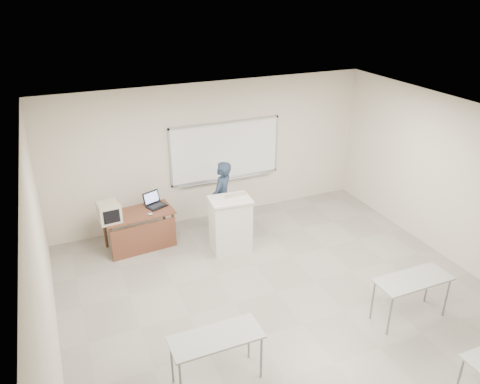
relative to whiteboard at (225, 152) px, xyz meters
name	(u,v)px	position (x,y,z in m)	size (l,w,h in m)	color
floor	(302,324)	(-0.30, -3.97, -1.49)	(7.00, 8.00, 0.01)	gray
whiteboard	(225,152)	(0.00, 0.00, 0.00)	(2.48, 0.10, 1.31)	white
student_desks	(360,349)	(-0.30, -5.32, -0.81)	(4.40, 2.20, 0.73)	#9C9D97
instructor_desk	(140,225)	(-2.10, -0.78, -0.95)	(1.34, 0.67, 0.75)	brown
podium	(230,224)	(-0.49, -1.47, -0.93)	(0.77, 0.56, 1.09)	silver
crt_monitor	(109,212)	(-2.65, -0.79, -0.55)	(0.39, 0.44, 0.37)	#B2AD92
laptop	(156,203)	(-1.70, -0.51, -0.67)	(0.37, 0.34, 0.27)	black
mouse	(150,214)	(-1.90, -0.87, -0.71)	(0.10, 0.06, 0.04)	#AAAEB1
keyboard	(236,195)	(-0.34, -1.39, -0.38)	(0.42, 0.14, 0.02)	#B2AD92
presenter	(222,199)	(-0.41, -0.84, -0.68)	(0.58, 0.38, 1.60)	black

